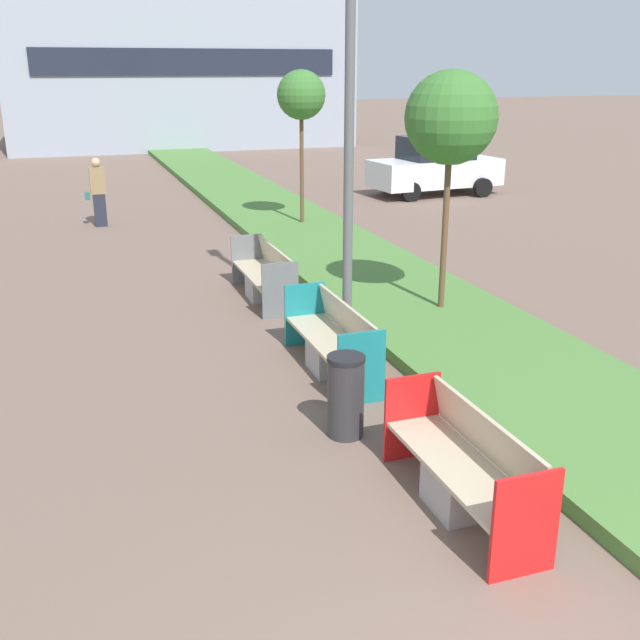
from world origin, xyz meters
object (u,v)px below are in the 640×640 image
at_px(sapling_tree_near, 451,119).
at_px(sapling_tree_far, 301,96).
at_px(bench_teal_frame, 333,345).
at_px(litter_bin, 346,396).
at_px(bench_red_frame, 464,473).
at_px(pedestrian_walking, 98,192).
at_px(street_lamp_post, 350,51).
at_px(parked_car_distant, 435,166).
at_px(bench_grey_frame, 265,279).

height_order(sapling_tree_near, sapling_tree_far, sapling_tree_near).
bearing_deg(bench_teal_frame, litter_bin, -105.73).
relative_size(bench_red_frame, bench_teal_frame, 0.93).
relative_size(bench_teal_frame, sapling_tree_far, 0.58).
distance_m(sapling_tree_far, pedestrian_walking, 5.78).
xyz_separation_m(bench_teal_frame, pedestrian_walking, (-2.37, 11.18, 0.53)).
bearing_deg(litter_bin, street_lamp_post, 68.72).
distance_m(bench_red_frame, bench_teal_frame, 3.56).
xyz_separation_m(bench_teal_frame, street_lamp_post, (0.61, 1.06, 3.78)).
xyz_separation_m(pedestrian_walking, parked_car_distant, (10.55, 1.68, 0.01)).
distance_m(street_lamp_post, pedestrian_walking, 11.04).
bearing_deg(bench_grey_frame, parked_car_distant, 48.73).
height_order(bench_grey_frame, parked_car_distant, parked_car_distant).
bearing_deg(bench_teal_frame, sapling_tree_near, 32.75).
distance_m(bench_red_frame, parked_car_distant, 18.35).
height_order(bench_teal_frame, sapling_tree_far, sapling_tree_far).
relative_size(litter_bin, sapling_tree_near, 0.24).
height_order(bench_red_frame, litter_bin, litter_bin).
relative_size(bench_grey_frame, litter_bin, 2.39).
relative_size(bench_teal_frame, pedestrian_walking, 1.29).
height_order(bench_red_frame, sapling_tree_near, sapling_tree_near).
distance_m(bench_grey_frame, litter_bin, 5.39).
bearing_deg(litter_bin, bench_red_frame, -73.66).
height_order(bench_teal_frame, litter_bin, litter_bin).
xyz_separation_m(bench_red_frame, parked_car_distant, (8.18, 16.42, 0.54)).
bearing_deg(litter_bin, bench_teal_frame, 74.27).
bearing_deg(pedestrian_walking, bench_teal_frame, -78.03).
xyz_separation_m(litter_bin, pedestrian_walking, (-1.86, 13.00, 0.42)).
relative_size(bench_grey_frame, parked_car_distant, 0.53).
xyz_separation_m(street_lamp_post, sapling_tree_far, (1.88, 8.06, -0.88)).
xyz_separation_m(sapling_tree_far, parked_car_distant, (5.69, 3.73, -2.36)).
bearing_deg(bench_red_frame, bench_grey_frame, 89.98).
bearing_deg(street_lamp_post, sapling_tree_far, 76.89).
relative_size(street_lamp_post, pedestrian_walking, 4.28).
bearing_deg(bench_grey_frame, street_lamp_post, -76.17).
xyz_separation_m(bench_teal_frame, parked_car_distant, (8.18, 12.86, 0.54)).
xyz_separation_m(street_lamp_post, pedestrian_walking, (-2.98, 10.12, -3.25)).
distance_m(litter_bin, sapling_tree_near, 5.30).
height_order(bench_red_frame, street_lamp_post, street_lamp_post).
bearing_deg(sapling_tree_near, parked_car_distant, 63.19).
relative_size(bench_grey_frame, pedestrian_walking, 1.30).
distance_m(bench_red_frame, bench_grey_frame, 7.10).
distance_m(litter_bin, street_lamp_post, 4.80).
relative_size(bench_teal_frame, litter_bin, 2.39).
bearing_deg(bench_grey_frame, sapling_tree_far, 65.98).
bearing_deg(street_lamp_post, pedestrian_walking, 106.42).
relative_size(bench_red_frame, street_lamp_post, 0.28).
bearing_deg(pedestrian_walking, bench_grey_frame, -72.75).
distance_m(sapling_tree_near, pedestrian_walking, 10.98).
relative_size(bench_red_frame, sapling_tree_far, 0.54).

